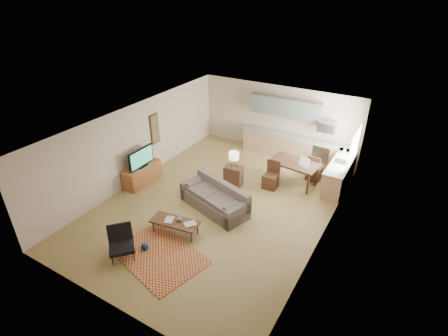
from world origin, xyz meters
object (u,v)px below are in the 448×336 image
Objects in this scene: coffee_table at (175,227)px; sofa at (214,197)px; tv_credenza at (142,174)px; console_table at (234,176)px; armchair at (121,244)px; dining_table at (293,173)px.

sofa is at bearing 69.29° from coffee_table.
tv_credenza is 2.05× the size of console_table.
armchair is (-0.58, -1.44, 0.20)m from coffee_table.
coffee_table is at bearing -84.72° from sofa.
tv_credenza is (-2.06, 3.02, -0.08)m from armchair.
armchair and dining_table have the same top height.
dining_table is (4.48, 2.61, 0.08)m from tv_credenza.
console_table is (2.78, 1.48, 0.02)m from tv_credenza.
console_table is at bearing 28.06° from tv_credenza.
console_table is (0.72, 4.50, -0.06)m from armchair.
console_table is 2.05m from dining_table.
dining_table is at bearing 77.09° from sofa.
coffee_table is 0.84× the size of dining_table.
console_table is at bearing -140.70° from dining_table.
tv_credenza reaches higher than coffee_table.
coffee_table is at bearing -30.97° from tv_credenza.
sofa reaches higher than coffee_table.
console_table reaches higher than tv_credenza.
tv_credenza is 5.19m from dining_table.
armchair reaches higher than coffee_table.
sofa reaches higher than armchair.
sofa reaches higher than console_table.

